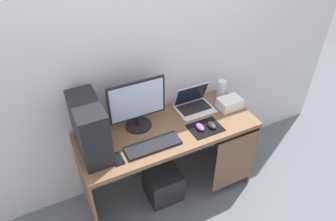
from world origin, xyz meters
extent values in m
plane|color=slate|center=(0.00, 0.00, 0.00)|extent=(8.00, 8.00, 0.00)
cube|color=silver|center=(0.00, 0.32, 1.30)|extent=(4.00, 0.04, 2.60)
cube|color=brown|center=(0.00, 0.00, 0.73)|extent=(1.44, 0.57, 0.03)
cube|color=brown|center=(-0.71, 0.00, 0.36)|extent=(0.02, 0.57, 0.71)
cube|color=brown|center=(0.71, 0.00, 0.36)|extent=(0.02, 0.57, 0.71)
cube|color=brown|center=(0.50, -0.28, 0.39)|extent=(0.40, 0.01, 0.57)
cube|color=black|center=(-0.59, 0.02, 0.96)|extent=(0.19, 0.43, 0.42)
cylinder|color=black|center=(-0.20, 0.14, 0.75)|extent=(0.21, 0.21, 0.01)
cylinder|color=black|center=(-0.20, 0.14, 0.80)|extent=(0.04, 0.04, 0.08)
cube|color=black|center=(-0.20, 0.13, 1.00)|extent=(0.45, 0.02, 0.32)
cube|color=#B2C6EA|center=(-0.20, 0.12, 1.00)|extent=(0.42, 0.00, 0.29)
cube|color=silver|center=(0.32, 0.12, 0.75)|extent=(0.31, 0.23, 0.01)
cube|color=black|center=(0.32, 0.14, 0.76)|extent=(0.27, 0.15, 0.00)
cube|color=silver|center=(0.32, 0.20, 0.86)|extent=(0.31, 0.08, 0.21)
cube|color=black|center=(0.32, 0.19, 0.86)|extent=(0.29, 0.07, 0.18)
cylinder|color=silver|center=(0.62, 0.18, 0.83)|extent=(0.08, 0.08, 0.17)
cube|color=white|center=(0.60, 0.02, 0.79)|extent=(0.20, 0.14, 0.09)
cube|color=black|center=(-0.19, -0.14, 0.76)|extent=(0.42, 0.14, 0.02)
cube|color=black|center=(0.27, -0.13, 0.75)|extent=(0.26, 0.20, 0.00)
ellipsoid|color=#8C4C99|center=(0.22, -0.12, 0.77)|extent=(0.06, 0.10, 0.03)
ellipsoid|color=#232326|center=(0.32, -0.14, 0.77)|extent=(0.06, 0.10, 0.03)
cube|color=black|center=(-0.47, -0.14, 0.75)|extent=(0.07, 0.13, 0.01)
cube|color=#232326|center=(-0.07, -0.03, 0.14)|extent=(0.29, 0.29, 0.29)
camera|label=1|loc=(-0.81, -1.64, 2.31)|focal=32.37mm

